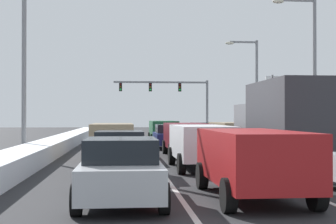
{
  "coord_description": "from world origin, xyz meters",
  "views": [
    {
      "loc": [
        -3.12,
        -4.84,
        2.02
      ],
      "look_at": [
        0.42,
        33.17,
        2.37
      ],
      "focal_mm": 51.76,
      "sensor_mm": 36.0,
      "label": 1
    }
  ],
  "objects": [
    {
      "name": "suv_green_center_lane_fifth",
      "position": [
        -0.01,
        32.4,
        1.02
      ],
      "size": [
        2.16,
        4.9,
        1.67
      ],
      "color": "#1E5633",
      "rests_on": "ground"
    },
    {
      "name": "traffic_light_gantry",
      "position": [
        2.77,
        50.53,
        4.74
      ],
      "size": [
        10.94,
        0.47,
        6.2
      ],
      "color": "slate",
      "rests_on": "ground"
    },
    {
      "name": "sedan_black_right_lane_fourth",
      "position": [
        3.29,
        28.48,
        0.76
      ],
      "size": [
        2.0,
        4.5,
        1.51
      ],
      "color": "black",
      "rests_on": "ground"
    },
    {
      "name": "snow_bank_left_shoulder",
      "position": [
        -7.0,
        25.27,
        0.37
      ],
      "size": [
        1.53,
        55.6,
        0.74
      ],
      "primitive_type": "cube",
      "color": "white",
      "rests_on": "ground"
    },
    {
      "name": "sedan_gray_left_lane_second",
      "position": [
        -3.24,
        12.26,
        0.76
      ],
      "size": [
        2.0,
        4.5,
        1.51
      ],
      "color": "slate",
      "rests_on": "ground"
    },
    {
      "name": "sedan_silver_left_lane_nearest",
      "position": [
        -3.16,
        6.59,
        0.76
      ],
      "size": [
        2.0,
        4.5,
        1.51
      ],
      "color": "#B7BABF",
      "rests_on": "ground"
    },
    {
      "name": "lane_stripe_between_center_lane_and_left_lane",
      "position": [
        -1.7,
        25.27,
        0.0
      ],
      "size": [
        0.14,
        55.6,
        0.01
      ],
      "primitive_type": "cube",
      "color": "silver",
      "rests_on": "ground"
    },
    {
      "name": "suv_red_center_lane_nearest",
      "position": [
        0.03,
        6.8,
        1.02
      ],
      "size": [
        2.16,
        4.9,
        1.67
      ],
      "color": "maroon",
      "rests_on": "ground"
    },
    {
      "name": "suv_maroon_center_lane_third",
      "position": [
        0.1,
        19.48,
        1.02
      ],
      "size": [
        2.16,
        4.9,
        1.67
      ],
      "color": "maroon",
      "rests_on": "ground"
    },
    {
      "name": "street_lamp_right_mid",
      "position": [
        7.82,
        22.75,
        5.34
      ],
      "size": [
        2.66,
        0.36,
        9.02
      ],
      "color": "gray",
      "rests_on": "ground"
    },
    {
      "name": "lane_stripe_between_right_lane_and_center_lane",
      "position": [
        1.7,
        25.27,
        0.0
      ],
      "size": [
        0.14,
        55.6,
        0.01
      ],
      "primitive_type": "cube",
      "color": "silver",
      "rests_on": "ground"
    },
    {
      "name": "sedan_navy_center_lane_fourth",
      "position": [
        -0.21,
        25.53,
        0.76
      ],
      "size": [
        2.0,
        4.5,
        1.51
      ],
      "color": "navy",
      "rests_on": "ground"
    },
    {
      "name": "ground_plane",
      "position": [
        0.0,
        20.22,
        0.0
      ],
      "size": [
        131.42,
        131.42,
        0.0
      ],
      "primitive_type": "plane",
      "color": "#28282B"
    },
    {
      "name": "snow_bank_right_shoulder",
      "position": [
        7.0,
        25.27,
        0.33
      ],
      "size": [
        1.21,
        55.6,
        0.67
      ],
      "primitive_type": "cube",
      "color": "white",
      "rests_on": "ground"
    },
    {
      "name": "sedan_charcoal_right_lane_fifth",
      "position": [
        3.4,
        34.85,
        0.76
      ],
      "size": [
        2.0,
        4.5,
        1.51
      ],
      "color": "#38383D",
      "rests_on": "ground"
    },
    {
      "name": "street_lamp_right_far",
      "position": [
        7.14,
        32.86,
        4.85
      ],
      "size": [
        2.66,
        0.36,
        8.09
      ],
      "color": "gray",
      "rests_on": "ground"
    },
    {
      "name": "sedan_black_left_lane_fourth",
      "position": [
        -3.4,
        25.08,
        0.76
      ],
      "size": [
        2.0,
        4.5,
        1.51
      ],
      "color": "black",
      "rests_on": "ground"
    },
    {
      "name": "roadside_sign_right",
      "position": [
        10.35,
        34.63,
        4.02
      ],
      "size": [
        3.2,
        0.16,
        5.5
      ],
      "color": "#59595B",
      "rests_on": "ground"
    },
    {
      "name": "suv_white_center_lane_second",
      "position": [
        -0.13,
        13.57,
        1.02
      ],
      "size": [
        2.16,
        4.9,
        1.67
      ],
      "color": "silver",
      "rests_on": "ground"
    },
    {
      "name": "suv_tan_right_lane_third",
      "position": [
        3.2,
        22.66,
        1.02
      ],
      "size": [
        2.16,
        4.9,
        1.67
      ],
      "color": "#937F60",
      "rests_on": "ground"
    },
    {
      "name": "sedan_charcoal_left_lane_fifth",
      "position": [
        -3.31,
        31.31,
        0.76
      ],
      "size": [
        2.0,
        4.5,
        1.51
      ],
      "color": "#38383D",
      "rests_on": "ground"
    },
    {
      "name": "box_truck_right_lane_second",
      "position": [
        3.27,
        13.8,
        1.9
      ],
      "size": [
        2.53,
        7.2,
        3.36
      ],
      "color": "slate",
      "rests_on": "ground"
    },
    {
      "name": "street_lamp_left_mid",
      "position": [
        -7.56,
        19.09,
        5.29
      ],
      "size": [
        2.66,
        0.36,
        8.94
      ],
      "color": "gray",
      "rests_on": "ground"
    },
    {
      "name": "suv_tan_left_lane_third",
      "position": [
        -3.62,
        18.76,
        1.02
      ],
      "size": [
        2.16,
        4.9,
        1.67
      ],
      "color": "#937F60",
      "rests_on": "ground"
    }
  ]
}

